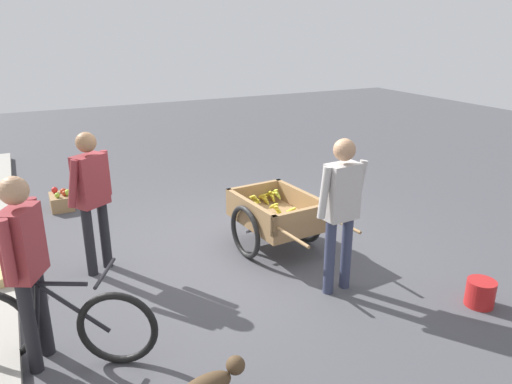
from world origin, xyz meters
TOP-DOWN VIEW (x-y plane):
  - ground_plane at (0.00, 0.00)m, footprint 24.00×24.00m
  - fruit_cart at (-0.14, -0.39)m, footprint 1.71×0.99m
  - vendor_person at (-1.29, -0.49)m, footprint 0.23×0.59m
  - bicycle at (-1.24, 2.22)m, footprint 0.83×1.50m
  - cyclist_person at (-1.17, 2.36)m, footprint 0.47×0.33m
  - plastic_bucket at (-2.16, -1.59)m, footprint 0.28×0.28m
  - apple_crate at (0.27, 2.54)m, footprint 0.44×0.32m
  - mixed_fruit_crate at (2.49, 1.85)m, footprint 0.44×0.32m
  - bystander_person at (0.24, 1.66)m, footprint 0.35×0.49m

SIDE VIEW (x-z plane):
  - ground_plane at x=0.00m, z-range 0.00..0.00m
  - apple_crate at x=0.27m, z-range -0.03..0.28m
  - mixed_fruit_crate at x=2.49m, z-range -0.03..0.28m
  - plastic_bucket at x=-2.16m, z-range 0.00..0.27m
  - bicycle at x=-1.24m, z-range -0.07..0.78m
  - fruit_cart at x=-0.14m, z-range 0.09..0.78m
  - bystander_person at x=0.24m, z-range 0.15..1.74m
  - cyclist_person at x=-1.17m, z-range 0.16..1.76m
  - vendor_person at x=-1.29m, z-range 0.16..1.78m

